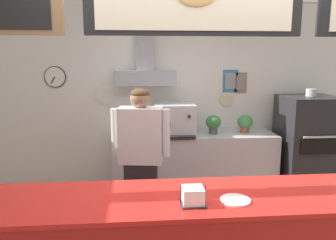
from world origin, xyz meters
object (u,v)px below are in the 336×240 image
(pizza_oven, at_px, (307,148))
(potted_sage, at_px, (245,123))
(potted_rosemary, at_px, (213,123))
(espresso_machine, at_px, (174,120))
(napkin_holder, at_px, (193,196))
(condiment_plate, at_px, (235,200))
(shop_worker, at_px, (141,164))

(pizza_oven, relative_size, potted_sage, 6.12)
(potted_rosemary, height_order, potted_sage, potted_rosemary)
(potted_sage, bearing_deg, espresso_machine, -177.71)
(pizza_oven, bearing_deg, napkin_holder, -129.98)
(espresso_machine, xyz_separation_m, condiment_plate, (0.13, -2.45, -0.07))
(condiment_plate, bearing_deg, pizza_oven, 53.94)
(espresso_machine, distance_m, napkin_holder, 2.48)
(condiment_plate, height_order, napkin_holder, napkin_holder)
(espresso_machine, height_order, potted_rosemary, espresso_machine)
(potted_sage, distance_m, condiment_plate, 2.64)
(pizza_oven, distance_m, potted_rosemary, 1.35)
(potted_rosemary, xyz_separation_m, condiment_plate, (-0.40, -2.44, -0.01))
(napkin_holder, bearing_deg, potted_sage, 65.67)
(shop_worker, distance_m, potted_rosemary, 1.53)
(condiment_plate, bearing_deg, potted_sage, 70.95)
(shop_worker, bearing_deg, pizza_oven, -147.37)
(shop_worker, xyz_separation_m, espresso_machine, (0.46, 1.16, 0.24))
(shop_worker, distance_m, napkin_holder, 1.37)
(potted_sage, bearing_deg, condiment_plate, -109.05)
(condiment_plate, distance_m, napkin_holder, 0.28)
(potted_sage, distance_m, napkin_holder, 2.76)
(pizza_oven, height_order, shop_worker, shop_worker)
(condiment_plate, bearing_deg, potted_rosemary, 80.63)
(potted_sage, bearing_deg, potted_rosemary, -173.76)
(pizza_oven, distance_m, shop_worker, 2.53)
(pizza_oven, height_order, potted_rosemary, pizza_oven)
(espresso_machine, xyz_separation_m, napkin_holder, (-0.15, -2.47, -0.03))
(potted_rosemary, relative_size, potted_sage, 1.02)
(potted_sage, height_order, napkin_holder, same)
(condiment_plate, xyz_separation_m, napkin_holder, (-0.28, -0.02, 0.04))
(pizza_oven, xyz_separation_m, potted_sage, (-0.85, 0.15, 0.34))
(potted_rosemary, height_order, condiment_plate, potted_rosemary)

